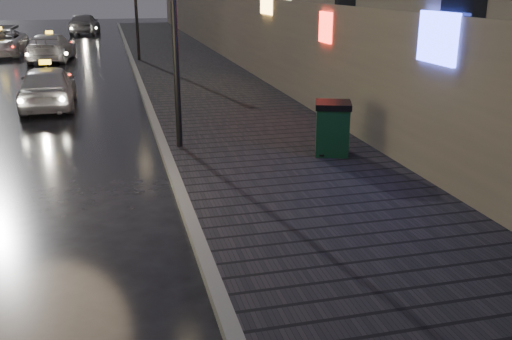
% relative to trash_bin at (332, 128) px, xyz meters
% --- Properties ---
extents(ground, '(120.00, 120.00, 0.00)m').
position_rel_trash_bin_xyz_m(ground, '(-5.01, -4.56, -0.74)').
color(ground, black).
rests_on(ground, ground).
extents(sidewalk, '(4.60, 58.00, 0.15)m').
position_rel_trash_bin_xyz_m(sidewalk, '(-1.11, 16.44, -0.66)').
color(sidewalk, black).
rests_on(sidewalk, ground).
extents(curb, '(0.20, 58.00, 0.15)m').
position_rel_trash_bin_xyz_m(curb, '(-3.51, 16.44, -0.66)').
color(curb, slate).
rests_on(curb, ground).
extents(trash_bin, '(0.96, 0.96, 1.15)m').
position_rel_trash_bin_xyz_m(trash_bin, '(0.00, 0.00, 0.00)').
color(trash_bin, black).
rests_on(trash_bin, sidewalk).
extents(taxi_near, '(1.65, 3.99, 1.35)m').
position_rel_trash_bin_xyz_m(taxi_near, '(-6.50, 7.42, -0.06)').
color(taxi_near, '#BBBBC2').
rests_on(taxi_near, ground).
extents(taxi_mid, '(2.36, 4.82, 1.35)m').
position_rel_trash_bin_xyz_m(taxi_mid, '(-7.37, 19.29, -0.06)').
color(taxi_mid, silver).
rests_on(taxi_mid, ground).
extents(taxi_far, '(2.47, 5.05, 1.38)m').
position_rel_trash_bin_xyz_m(taxi_far, '(-10.18, 22.28, -0.05)').
color(taxi_far, silver).
rests_on(taxi_far, ground).
extents(car_far, '(2.44, 4.85, 1.59)m').
position_rel_trash_bin_xyz_m(car_far, '(-6.21, 35.41, 0.06)').
color(car_far, '#9C9CA4').
rests_on(car_far, ground).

